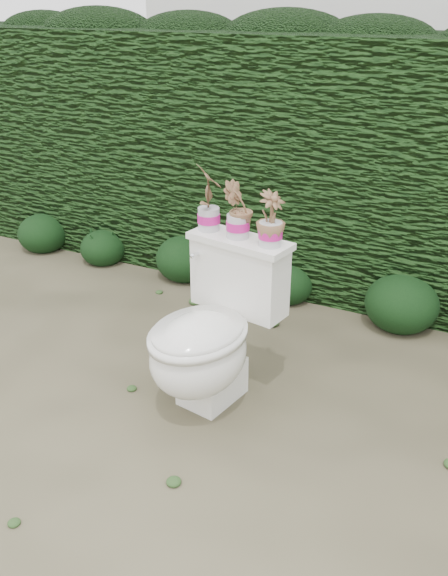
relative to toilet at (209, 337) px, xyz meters
The scene contains 11 objects.
ground 0.44m from the toilet, 27.15° to the left, with size 60.00×60.00×0.00m, color #6E674C.
hedge 1.79m from the toilet, 82.31° to the left, with size 8.00×1.00×1.60m, color #214717.
toilet is the anchor object (origin of this frame).
potted_plant_left 0.65m from the toilet, 117.73° to the left, with size 0.16×0.11×0.31m, color #226D2A.
potted_plant_center 0.60m from the toilet, 83.26° to the left, with size 0.14×0.11×0.25m, color #226D2A.
potted_plant_right 0.61m from the toilet, 45.67° to the left, with size 0.13×0.13×0.24m, color #226D2A.
liriope_clump_0 2.42m from the toilet, 150.86° to the left, with size 0.38×0.38×0.31m, color black.
liriope_clump_1 1.95m from the toilet, 142.43° to the left, with size 0.34×0.34×0.27m, color black.
liriope_clump_2 1.49m from the toilet, 124.86° to the left, with size 0.41×0.41×0.33m, color black.
liriope_clump_3 1.23m from the toilet, 93.65° to the left, with size 0.34×0.34×0.27m, color black.
liriope_clump_4 1.37m from the toilet, 60.80° to the left, with size 0.44×0.44×0.35m, color black.
Camera 1 is at (0.95, -2.29, 1.78)m, focal length 38.00 mm.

